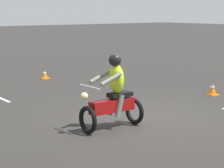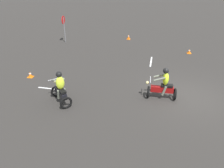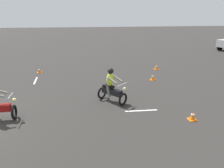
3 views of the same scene
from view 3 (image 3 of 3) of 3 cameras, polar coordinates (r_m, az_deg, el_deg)
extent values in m
torus|color=black|center=(9.60, -24.20, -6.74)|extent=(0.60, 0.10, 0.60)
cylinder|color=silver|center=(9.36, -25.04, -2.83)|extent=(0.70, 0.04, 0.04)
sphere|color=#F2E08C|center=(9.38, -24.13, -3.84)|extent=(0.16, 0.16, 0.16)
cylinder|color=slate|center=(9.62, -27.24, -1.66)|extent=(0.09, 0.55, 0.27)
torus|color=black|center=(10.03, 2.87, -4.00)|extent=(0.47, 0.51, 0.60)
torus|color=black|center=(10.81, -2.66, -2.34)|extent=(0.47, 0.51, 0.60)
cube|color=black|center=(10.33, 0.00, -2.00)|extent=(0.98, 0.91, 0.28)
cube|color=black|center=(10.39, -0.93, -0.60)|extent=(0.59, 0.57, 0.10)
cylinder|color=silver|center=(9.82, 2.70, -0.14)|extent=(0.49, 0.55, 0.04)
sphere|color=#F2E08C|center=(9.81, 3.29, -1.29)|extent=(0.23, 0.23, 0.16)
ellipsoid|color=#D8F233|center=(10.22, -0.52, 1.20)|extent=(0.48, 0.48, 0.64)
cylinder|color=slate|center=(9.87, 0.06, 0.89)|extent=(0.47, 0.43, 0.27)
cylinder|color=slate|center=(10.17, 1.50, 1.41)|extent=(0.47, 0.43, 0.27)
cylinder|color=slate|center=(10.29, -0.93, -2.09)|extent=(0.26, 0.25, 0.51)
cylinder|color=slate|center=(10.49, 0.07, -1.68)|extent=(0.26, 0.25, 0.51)
sphere|color=black|center=(10.08, -0.35, 3.44)|extent=(0.40, 0.40, 0.28)
cylinder|color=black|center=(28.02, 26.35, 8.68)|extent=(0.50, 0.80, 0.76)
cube|color=orange|center=(16.85, 11.49, 3.80)|extent=(0.32, 0.32, 0.03)
cone|color=orange|center=(16.80, 11.53, 4.39)|extent=(0.24, 0.24, 0.33)
cylinder|color=white|center=(16.79, 11.54, 4.55)|extent=(0.13, 0.13, 0.05)
cube|color=orange|center=(9.38, 20.18, -8.72)|extent=(0.32, 0.32, 0.03)
cone|color=orange|center=(9.31, 20.29, -7.78)|extent=(0.24, 0.24, 0.31)
cylinder|color=white|center=(9.29, 20.32, -7.51)|extent=(0.13, 0.13, 0.05)
cube|color=orange|center=(16.44, -18.42, 2.88)|extent=(0.32, 0.32, 0.03)
cone|color=orange|center=(16.41, -18.47, 3.40)|extent=(0.24, 0.24, 0.28)
cylinder|color=white|center=(16.40, -18.49, 3.54)|extent=(0.13, 0.13, 0.05)
cube|color=orange|center=(14.11, 10.57, 1.07)|extent=(0.32, 0.32, 0.03)
cone|color=orange|center=(14.05, 10.61, 1.79)|extent=(0.24, 0.24, 0.34)
cylinder|color=white|center=(14.04, 10.62, 1.99)|extent=(0.13, 0.13, 0.05)
cube|color=silver|center=(9.69, 7.65, -6.90)|extent=(0.15, 1.43, 0.01)
cube|color=silver|center=(14.58, -19.34, 0.86)|extent=(1.54, 0.17, 0.01)
camera|label=1|loc=(16.05, -0.01, 12.78)|focal=70.00mm
camera|label=2|loc=(18.32, -17.85, 22.42)|focal=35.00mm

